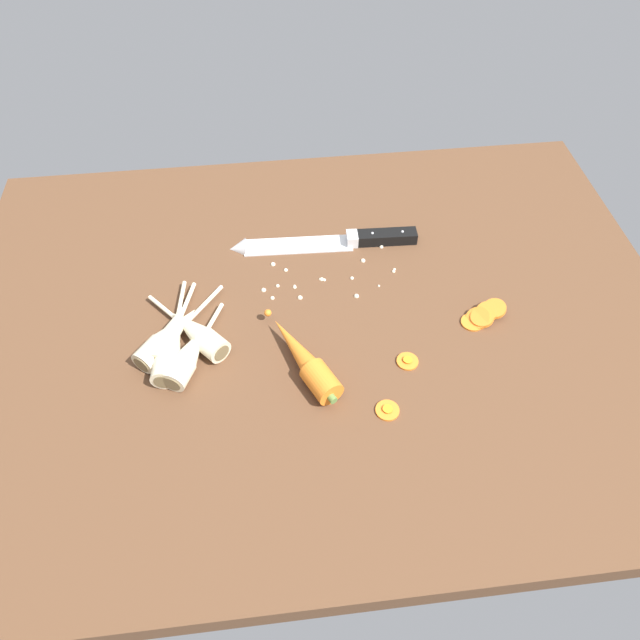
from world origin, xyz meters
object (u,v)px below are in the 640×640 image
(whole_carrot, at_px, (305,360))
(parsnip_back, at_px, (171,334))
(parsnip_front, at_px, (169,336))
(carrot_slice_stack, at_px, (483,316))
(carrot_slice_stray_near, at_px, (408,361))
(chefs_knife, at_px, (321,242))
(carrot_slice_stray_mid, at_px, (387,410))
(parsnip_mid_right, at_px, (189,354))
(parsnip_outer, at_px, (197,333))
(parsnip_mid_left, at_px, (170,345))

(whole_carrot, xyz_separation_m, parsnip_back, (-0.21, 0.08, -0.00))
(parsnip_front, distance_m, carrot_slice_stack, 0.51)
(parsnip_back, height_order, carrot_slice_stray_near, parsnip_back)
(chefs_knife, xyz_separation_m, carrot_slice_stray_mid, (0.06, -0.37, -0.00))
(chefs_knife, bearing_deg, whole_carrot, -101.75)
(whole_carrot, height_order, carrot_slice_stray_mid, whole_carrot)
(whole_carrot, bearing_deg, carrot_slice_stack, 12.17)
(parsnip_front, height_order, parsnip_back, same)
(parsnip_front, bearing_deg, carrot_slice_stack, -0.69)
(carrot_slice_stack, bearing_deg, carrot_slice_stray_mid, -140.40)
(parsnip_mid_right, relative_size, carrot_slice_stray_near, 5.02)
(parsnip_mid_right, xyz_separation_m, carrot_slice_stack, (0.48, 0.03, -0.01))
(parsnip_outer, relative_size, carrot_slice_stray_near, 4.54)
(parsnip_back, bearing_deg, parsnip_outer, -2.36)
(parsnip_mid_right, height_order, carrot_slice_stray_mid, parsnip_mid_right)
(parsnip_back, bearing_deg, whole_carrot, -20.13)
(parsnip_mid_left, bearing_deg, parsnip_mid_right, -36.51)
(parsnip_back, height_order, carrot_slice_stray_mid, parsnip_back)
(parsnip_mid_right, bearing_deg, parsnip_back, 123.58)
(parsnip_front, relative_size, parsnip_mid_right, 1.01)
(parsnip_mid_right, bearing_deg, carrot_slice_stray_near, -6.60)
(whole_carrot, bearing_deg, chefs_knife, 78.25)
(parsnip_mid_right, distance_m, parsnip_back, 0.05)
(carrot_slice_stray_mid, bearing_deg, whole_carrot, 140.78)
(parsnip_mid_right, xyz_separation_m, parsnip_back, (-0.03, 0.04, 0.00))
(parsnip_back, bearing_deg, parsnip_mid_left, -90.39)
(chefs_knife, height_order, carrot_slice_stray_mid, chefs_knife)
(carrot_slice_stray_mid, bearing_deg, parsnip_front, 153.07)
(carrot_slice_stray_near, bearing_deg, parsnip_mid_right, 173.40)
(chefs_knife, bearing_deg, parsnip_front, -142.44)
(parsnip_outer, distance_m, carrot_slice_stray_near, 0.34)
(whole_carrot, height_order, parsnip_back, whole_carrot)
(chefs_knife, height_order, parsnip_mid_right, parsnip_mid_right)
(whole_carrot, relative_size, parsnip_mid_right, 1.12)
(parsnip_mid_right, distance_m, parsnip_outer, 0.04)
(parsnip_front, distance_m, parsnip_mid_right, 0.05)
(whole_carrot, distance_m, carrot_slice_stack, 0.31)
(chefs_knife, bearing_deg, carrot_slice_stack, -40.70)
(parsnip_back, xyz_separation_m, parsnip_outer, (0.04, -0.00, -0.00))
(carrot_slice_stray_near, bearing_deg, chefs_knife, 109.98)
(parsnip_front, xyz_separation_m, carrot_slice_stray_mid, (0.32, -0.16, -0.02))
(parsnip_mid_left, height_order, parsnip_back, same)
(whole_carrot, xyz_separation_m, carrot_slice_stack, (0.30, 0.07, -0.01))
(parsnip_front, bearing_deg, whole_carrot, -18.88)
(carrot_slice_stray_near, relative_size, carrot_slice_stray_mid, 0.97)
(parsnip_mid_right, bearing_deg, carrot_slice_stack, 4.05)
(parsnip_outer, relative_size, carrot_slice_stack, 1.98)
(parsnip_outer, bearing_deg, parsnip_mid_right, -104.12)
(parsnip_back, distance_m, carrot_slice_stray_mid, 0.36)
(parsnip_outer, bearing_deg, parsnip_mid_left, -152.73)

